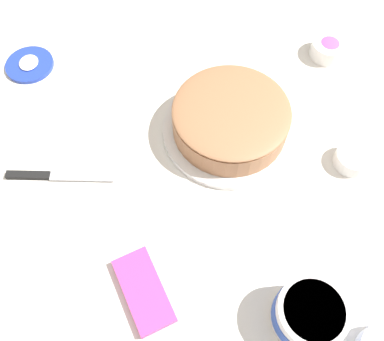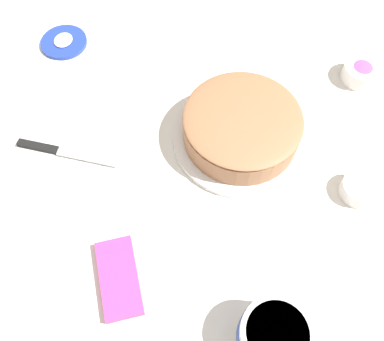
% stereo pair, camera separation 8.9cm
% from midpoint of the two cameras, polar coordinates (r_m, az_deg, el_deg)
% --- Properties ---
extents(ground_plane, '(1.54, 1.54, 0.00)m').
position_cam_midpoint_polar(ground_plane, '(0.90, -0.94, -4.45)').
color(ground_plane, silver).
extents(frosted_cake, '(0.31, 0.31, 0.09)m').
position_cam_midpoint_polar(frosted_cake, '(0.95, 9.38, 5.46)').
color(frosted_cake, white).
rests_on(frosted_cake, ground_plane).
extents(frosting_tub, '(0.13, 0.13, 0.09)m').
position_cam_midpoint_polar(frosting_tub, '(0.80, 14.33, -21.19)').
color(frosting_tub, white).
rests_on(frosting_tub, ground_plane).
extents(frosting_tub_lid, '(0.12, 0.12, 0.02)m').
position_cam_midpoint_polar(frosting_tub_lid, '(1.19, -14.84, 16.28)').
color(frosting_tub_lid, '#233DAD').
rests_on(frosting_tub_lid, ground_plane).
extents(spreading_knife, '(0.04, 0.24, 0.01)m').
position_cam_midpoint_polar(spreading_knife, '(0.98, -15.20, 2.36)').
color(spreading_knife, silver).
rests_on(spreading_knife, ground_plane).
extents(sprinkle_bowl_rainbow, '(0.09, 0.09, 0.04)m').
position_cam_midpoint_polar(sprinkle_bowl_rainbow, '(1.16, 23.96, 11.92)').
color(sprinkle_bowl_rainbow, white).
rests_on(sprinkle_bowl_rainbow, ground_plane).
extents(sprinkle_bowl_green, '(0.08, 0.08, 0.04)m').
position_cam_midpoint_polar(sprinkle_bowl_green, '(0.97, 24.20, -2.49)').
color(sprinkle_bowl_green, white).
rests_on(sprinkle_bowl_green, ground_plane).
extents(candy_box_lower, '(0.17, 0.12, 0.02)m').
position_cam_midpoint_polar(candy_box_lower, '(0.84, -6.77, -14.52)').
color(candy_box_lower, '#E53D8E').
rests_on(candy_box_lower, ground_plane).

